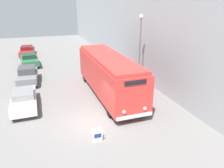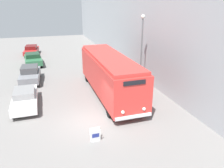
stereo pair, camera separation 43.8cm
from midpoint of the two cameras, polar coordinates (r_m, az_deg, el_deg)
ground_plane at (r=14.73m, az=-5.01°, el=-9.91°), size 80.00×80.00×0.00m
building_wall_right at (r=24.75m, az=6.10°, el=12.23°), size 0.30×60.00×7.71m
vintage_bus at (r=18.18m, az=0.00°, el=2.83°), size 2.64×10.50×3.38m
sign_board at (r=12.72m, az=-3.37°, el=-13.23°), size 0.58×0.31×0.81m
streetlamp at (r=19.84m, az=8.45°, el=10.98°), size 0.36×0.36×6.46m
parked_car_near at (r=17.57m, az=-21.13°, el=-3.44°), size 1.74×4.52×1.35m
parked_car_mid at (r=22.79m, az=-20.09°, el=2.42°), size 1.98×4.22×1.60m
parked_car_far at (r=28.91m, az=-19.51°, el=6.17°), size 2.24×4.35×1.48m
parked_car_distant at (r=34.74m, az=-19.97°, el=8.33°), size 2.19×4.65×1.38m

